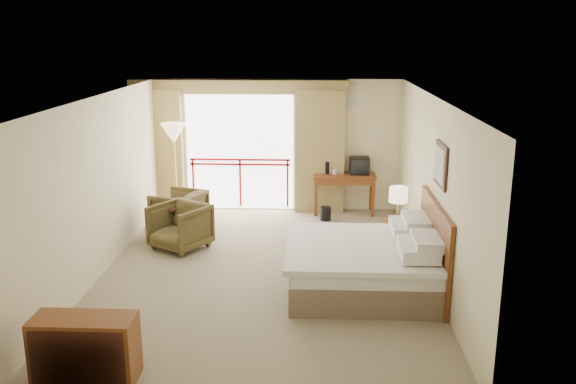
{
  "coord_description": "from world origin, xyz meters",
  "views": [
    {
      "loc": [
        0.74,
        -8.84,
        3.62
      ],
      "look_at": [
        0.33,
        0.4,
        1.18
      ],
      "focal_mm": 38.0,
      "sensor_mm": 36.0,
      "label": 1
    }
  ],
  "objects_px": {
    "wastebasket": "(326,214)",
    "table_lamp": "(398,195)",
    "desk": "(344,182)",
    "side_table": "(172,216)",
    "tv": "(360,166)",
    "armchair_near": "(181,248)",
    "nightstand": "(397,236)",
    "bed": "(366,264)",
    "floor_lamp": "(174,137)",
    "dresser": "(85,349)",
    "armchair_far": "(180,231)"
  },
  "relations": [
    {
      "from": "tv",
      "to": "wastebasket",
      "type": "xyz_separation_m",
      "value": [
        -0.68,
        -0.55,
        -0.86
      ]
    },
    {
      "from": "armchair_near",
      "to": "side_table",
      "type": "distance_m",
      "value": 0.71
    },
    {
      "from": "bed",
      "to": "floor_lamp",
      "type": "height_order",
      "value": "floor_lamp"
    },
    {
      "from": "armchair_near",
      "to": "wastebasket",
      "type": "bearing_deg",
      "value": 67.3
    },
    {
      "from": "table_lamp",
      "to": "armchair_near",
      "type": "distance_m",
      "value": 3.82
    },
    {
      "from": "desk",
      "to": "wastebasket",
      "type": "distance_m",
      "value": 0.88
    },
    {
      "from": "nightstand",
      "to": "desk",
      "type": "xyz_separation_m",
      "value": [
        -0.79,
        2.37,
        0.36
      ]
    },
    {
      "from": "armchair_near",
      "to": "floor_lamp",
      "type": "bearing_deg",
      "value": 137.05
    },
    {
      "from": "bed",
      "to": "tv",
      "type": "height_order",
      "value": "tv"
    },
    {
      "from": "table_lamp",
      "to": "wastebasket",
      "type": "relative_size",
      "value": 2.03
    },
    {
      "from": "side_table",
      "to": "tv",
      "type": "bearing_deg",
      "value": 27.02
    },
    {
      "from": "nightstand",
      "to": "side_table",
      "type": "distance_m",
      "value": 3.98
    },
    {
      "from": "tv",
      "to": "armchair_near",
      "type": "distance_m",
      "value": 4.05
    },
    {
      "from": "armchair_far",
      "to": "dresser",
      "type": "distance_m",
      "value": 5.03
    },
    {
      "from": "desk",
      "to": "floor_lamp",
      "type": "bearing_deg",
      "value": -173.89
    },
    {
      "from": "nightstand",
      "to": "bed",
      "type": "bearing_deg",
      "value": -111.79
    },
    {
      "from": "nightstand",
      "to": "tv",
      "type": "height_order",
      "value": "tv"
    },
    {
      "from": "tv",
      "to": "dresser",
      "type": "distance_m",
      "value": 7.23
    },
    {
      "from": "desk",
      "to": "side_table",
      "type": "xyz_separation_m",
      "value": [
        -3.15,
        -1.82,
        -0.22
      ]
    },
    {
      "from": "desk",
      "to": "tv",
      "type": "distance_m",
      "value": 0.47
    },
    {
      "from": "nightstand",
      "to": "armchair_near",
      "type": "distance_m",
      "value": 3.7
    },
    {
      "from": "bed",
      "to": "side_table",
      "type": "relative_size",
      "value": 3.49
    },
    {
      "from": "desk",
      "to": "armchair_near",
      "type": "bearing_deg",
      "value": -144.57
    },
    {
      "from": "floor_lamp",
      "to": "dresser",
      "type": "bearing_deg",
      "value": -86.82
    },
    {
      "from": "tv",
      "to": "side_table",
      "type": "xyz_separation_m",
      "value": [
        -3.45,
        -1.76,
        -0.57
      ]
    },
    {
      "from": "table_lamp",
      "to": "wastebasket",
      "type": "distance_m",
      "value": 2.24
    },
    {
      "from": "nightstand",
      "to": "table_lamp",
      "type": "height_order",
      "value": "table_lamp"
    },
    {
      "from": "bed",
      "to": "wastebasket",
      "type": "bearing_deg",
      "value": 98.93
    },
    {
      "from": "side_table",
      "to": "desk",
      "type": "bearing_deg",
      "value": 30.02
    },
    {
      "from": "bed",
      "to": "dresser",
      "type": "distance_m",
      "value": 4.05
    },
    {
      "from": "desk",
      "to": "wastebasket",
      "type": "relative_size",
      "value": 4.67
    },
    {
      "from": "tv",
      "to": "armchair_far",
      "type": "relative_size",
      "value": 0.46
    },
    {
      "from": "wastebasket",
      "to": "table_lamp",
      "type": "bearing_deg",
      "value": -55.59
    },
    {
      "from": "armchair_far",
      "to": "side_table",
      "type": "bearing_deg",
      "value": 15.56
    },
    {
      "from": "nightstand",
      "to": "dresser",
      "type": "distance_m",
      "value": 5.58
    },
    {
      "from": "bed",
      "to": "floor_lamp",
      "type": "relative_size",
      "value": 1.12
    },
    {
      "from": "table_lamp",
      "to": "armchair_near",
      "type": "xyz_separation_m",
      "value": [
        -3.69,
        -0.02,
        -0.98
      ]
    },
    {
      "from": "side_table",
      "to": "wastebasket",
      "type": "bearing_deg",
      "value": 23.64
    },
    {
      "from": "bed",
      "to": "dresser",
      "type": "relative_size",
      "value": 1.96
    },
    {
      "from": "side_table",
      "to": "table_lamp",
      "type": "bearing_deg",
      "value": -7.19
    },
    {
      "from": "table_lamp",
      "to": "side_table",
      "type": "height_order",
      "value": "table_lamp"
    },
    {
      "from": "bed",
      "to": "table_lamp",
      "type": "distance_m",
      "value": 1.83
    },
    {
      "from": "armchair_far",
      "to": "side_table",
      "type": "xyz_separation_m",
      "value": [
        -0.03,
        -0.39,
        0.42
      ]
    },
    {
      "from": "desk",
      "to": "side_table",
      "type": "relative_size",
      "value": 2.06
    },
    {
      "from": "dresser",
      "to": "armchair_near",
      "type": "bearing_deg",
      "value": 91.94
    },
    {
      "from": "table_lamp",
      "to": "wastebasket",
      "type": "xyz_separation_m",
      "value": [
        -1.17,
        1.71,
        -0.85
      ]
    },
    {
      "from": "bed",
      "to": "nightstand",
      "type": "relative_size",
      "value": 3.8
    },
    {
      "from": "tv",
      "to": "side_table",
      "type": "relative_size",
      "value": 0.64
    },
    {
      "from": "dresser",
      "to": "bed",
      "type": "bearing_deg",
      "value": 42.31
    },
    {
      "from": "table_lamp",
      "to": "armchair_near",
      "type": "height_order",
      "value": "table_lamp"
    }
  ]
}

